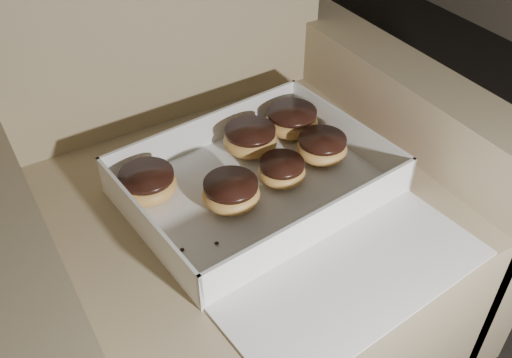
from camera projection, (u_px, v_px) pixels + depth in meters
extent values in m
cube|color=#8F785B|center=(237.00, 265.00, 1.16)|extent=(0.71, 0.71, 0.41)
cube|color=#8F785B|center=(37.00, 326.00, 0.96)|extent=(0.12, 0.71, 0.55)
cube|color=#8F785B|center=(387.00, 177.00, 1.26)|extent=(0.12, 0.71, 0.55)
cube|color=white|center=(256.00, 189.00, 1.01)|extent=(0.47, 0.37, 0.01)
cube|color=white|center=(206.00, 130.00, 1.09)|extent=(0.44, 0.05, 0.07)
cube|color=white|center=(318.00, 226.00, 0.89)|extent=(0.44, 0.05, 0.07)
cube|color=white|center=(145.00, 226.00, 0.89)|extent=(0.04, 0.33, 0.07)
cube|color=white|center=(347.00, 131.00, 1.09)|extent=(0.04, 0.33, 0.07)
cube|color=#D35565|center=(348.00, 130.00, 1.09)|extent=(0.03, 0.32, 0.06)
cube|color=white|center=(357.00, 279.00, 0.86)|extent=(0.45, 0.23, 0.01)
ellipsoid|color=#E8A251|center=(231.00, 194.00, 0.96)|extent=(0.10, 0.10, 0.05)
cylinder|color=black|center=(231.00, 184.00, 0.95)|extent=(0.09, 0.09, 0.01)
ellipsoid|color=#E8A251|center=(148.00, 185.00, 0.98)|extent=(0.10, 0.10, 0.05)
cylinder|color=black|center=(146.00, 175.00, 0.97)|extent=(0.09, 0.09, 0.01)
ellipsoid|color=#E8A251|center=(250.00, 140.00, 1.08)|extent=(0.10, 0.10, 0.05)
cylinder|color=black|center=(250.00, 131.00, 1.07)|extent=(0.10, 0.10, 0.01)
ellipsoid|color=#E8A251|center=(292.00, 122.00, 1.13)|extent=(0.10, 0.10, 0.05)
cylinder|color=black|center=(292.00, 113.00, 1.11)|extent=(0.10, 0.10, 0.01)
ellipsoid|color=#E8A251|center=(282.00, 172.00, 1.01)|extent=(0.09, 0.09, 0.04)
cylinder|color=black|center=(282.00, 164.00, 1.00)|extent=(0.08, 0.08, 0.01)
ellipsoid|color=#E8A251|center=(322.00, 149.00, 1.06)|extent=(0.10, 0.10, 0.05)
cylinder|color=black|center=(323.00, 140.00, 1.05)|extent=(0.09, 0.09, 0.01)
ellipsoid|color=black|center=(329.00, 222.00, 0.94)|extent=(0.01, 0.01, 0.00)
ellipsoid|color=black|center=(217.00, 243.00, 0.90)|extent=(0.01, 0.01, 0.00)
ellipsoid|color=black|center=(182.00, 250.00, 0.89)|extent=(0.01, 0.01, 0.00)
ellipsoid|color=black|center=(210.00, 280.00, 0.85)|extent=(0.01, 0.01, 0.00)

